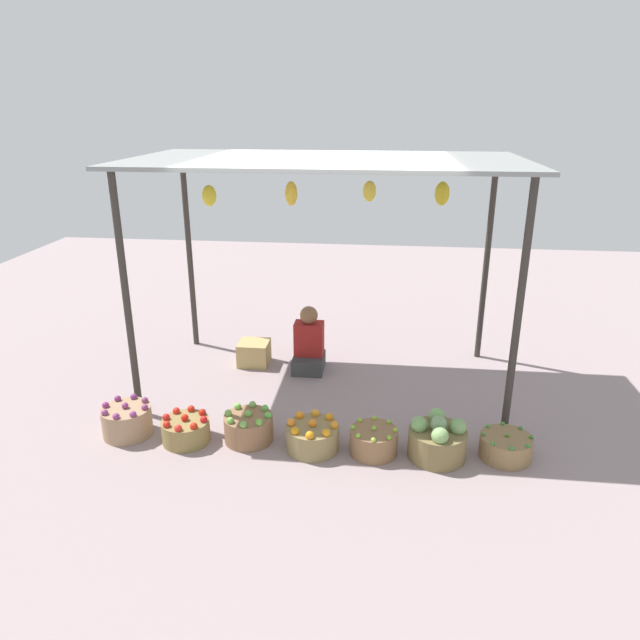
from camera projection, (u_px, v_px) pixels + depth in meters
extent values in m
plane|color=gray|center=(325.00, 381.00, 6.66)|extent=(14.00, 14.00, 0.00)
cylinder|color=#38332D|center=(126.00, 300.00, 5.56)|extent=(0.07, 0.07, 2.43)
cylinder|color=#38332D|center=(518.00, 315.00, 5.17)|extent=(0.07, 0.07, 2.43)
cylinder|color=#38332D|center=(189.00, 254.00, 7.30)|extent=(0.07, 0.07, 2.43)
cylinder|color=#38332D|center=(486.00, 262.00, 6.91)|extent=(0.07, 0.07, 2.43)
cube|color=gray|center=(326.00, 160.00, 5.81)|extent=(3.94, 2.16, 0.04)
ellipsoid|color=yellow|center=(209.00, 196.00, 5.89)|extent=(0.14, 0.14, 0.22)
ellipsoid|color=yellow|center=(291.00, 193.00, 6.03)|extent=(0.13, 0.13, 0.25)
ellipsoid|color=yellow|center=(369.00, 191.00, 6.19)|extent=(0.14, 0.14, 0.22)
ellipsoid|color=gold|center=(442.00, 194.00, 6.03)|extent=(0.15, 0.15, 0.25)
cube|color=#3A3C3C|center=(309.00, 363.00, 6.92)|extent=(0.36, 0.44, 0.18)
cube|color=#A2211E|center=(309.00, 339.00, 6.87)|extent=(0.34, 0.22, 0.40)
sphere|color=brown|center=(309.00, 315.00, 6.77)|extent=(0.21, 0.21, 0.21)
cylinder|color=#A27F5F|center=(127.00, 421.00, 5.55)|extent=(0.46, 0.46, 0.28)
sphere|color=#893872|center=(125.00, 406.00, 5.49)|extent=(0.06, 0.06, 0.06)
sphere|color=#83366B|center=(145.00, 407.00, 5.47)|extent=(0.06, 0.06, 0.06)
sphere|color=#7F3C6A|center=(145.00, 400.00, 5.61)|extent=(0.06, 0.06, 0.06)
sphere|color=#78367A|center=(134.00, 397.00, 5.68)|extent=(0.06, 0.06, 0.06)
sphere|color=#7F2F6A|center=(118.00, 399.00, 5.64)|extent=(0.06, 0.06, 0.06)
sphere|color=#862E6D|center=(106.00, 405.00, 5.52)|extent=(0.06, 0.06, 0.06)
sphere|color=#823B72|center=(105.00, 413.00, 5.38)|extent=(0.06, 0.06, 0.06)
sphere|color=#883479|center=(116.00, 417.00, 5.31)|extent=(0.06, 0.06, 0.06)
sphere|color=#853C7A|center=(133.00, 414.00, 5.35)|extent=(0.06, 0.06, 0.06)
cylinder|color=olive|center=(186.00, 431.00, 5.45)|extent=(0.44, 0.44, 0.22)
sphere|color=red|center=(185.00, 418.00, 5.40)|extent=(0.07, 0.07, 0.07)
sphere|color=red|center=(204.00, 420.00, 5.38)|extent=(0.07, 0.07, 0.07)
sphere|color=red|center=(202.00, 412.00, 5.51)|extent=(0.07, 0.07, 0.07)
sphere|color=red|center=(191.00, 409.00, 5.57)|extent=(0.07, 0.07, 0.07)
sphere|color=red|center=(176.00, 411.00, 5.53)|extent=(0.07, 0.07, 0.07)
sphere|color=red|center=(166.00, 417.00, 5.42)|extent=(0.07, 0.07, 0.07)
sphere|color=red|center=(167.00, 425.00, 5.30)|extent=(0.07, 0.07, 0.07)
sphere|color=red|center=(178.00, 428.00, 5.23)|extent=(0.07, 0.07, 0.07)
sphere|color=red|center=(194.00, 426.00, 5.27)|extent=(0.07, 0.07, 0.07)
cylinder|color=#8E6546|center=(249.00, 428.00, 5.46)|extent=(0.46, 0.46, 0.25)
sphere|color=#72BA47|center=(248.00, 414.00, 5.41)|extent=(0.07, 0.07, 0.07)
sphere|color=#61BA47|center=(268.00, 415.00, 5.39)|extent=(0.07, 0.07, 0.07)
sphere|color=#63BC4D|center=(265.00, 408.00, 5.52)|extent=(0.07, 0.07, 0.07)
sphere|color=#75AD50|center=(253.00, 405.00, 5.58)|extent=(0.07, 0.07, 0.07)
sphere|color=#6EBB40|center=(238.00, 407.00, 5.55)|extent=(0.07, 0.07, 0.07)
sphere|color=#74AF4D|center=(228.00, 413.00, 5.43)|extent=(0.07, 0.07, 0.07)
sphere|color=#6CB145|center=(230.00, 421.00, 5.30)|extent=(0.07, 0.07, 0.07)
sphere|color=#6FB34D|center=(243.00, 425.00, 5.23)|extent=(0.07, 0.07, 0.07)
sphere|color=#6CB93F|center=(259.00, 422.00, 5.27)|extent=(0.07, 0.07, 0.07)
cylinder|color=olive|center=(313.00, 437.00, 5.32)|extent=(0.49, 0.49, 0.23)
sphere|color=orange|center=(313.00, 423.00, 5.27)|extent=(0.08, 0.08, 0.08)
sphere|color=orange|center=(334.00, 425.00, 5.25)|extent=(0.08, 0.08, 0.08)
sphere|color=orange|center=(329.00, 417.00, 5.39)|extent=(0.08, 0.08, 0.08)
sphere|color=orange|center=(315.00, 413.00, 5.46)|extent=(0.08, 0.08, 0.08)
sphere|color=orange|center=(300.00, 415.00, 5.42)|extent=(0.08, 0.08, 0.08)
sphere|color=orange|center=(291.00, 423.00, 5.29)|extent=(0.08, 0.08, 0.08)
sphere|color=orange|center=(295.00, 431.00, 5.16)|extent=(0.08, 0.08, 0.08)
sphere|color=orange|center=(310.00, 435.00, 5.09)|extent=(0.08, 0.08, 0.08)
sphere|color=orange|center=(326.00, 433.00, 5.13)|extent=(0.08, 0.08, 0.08)
cylinder|color=olive|center=(374.00, 441.00, 5.26)|extent=(0.43, 0.43, 0.23)
sphere|color=#93CC3C|center=(374.00, 428.00, 5.22)|extent=(0.04, 0.04, 0.04)
sphere|color=#8FCE30|center=(395.00, 430.00, 5.20)|extent=(0.04, 0.04, 0.04)
sphere|color=#92C03A|center=(389.00, 422.00, 5.33)|extent=(0.04, 0.04, 0.04)
sphere|color=#8FC434|center=(375.00, 418.00, 5.39)|extent=(0.04, 0.04, 0.04)
sphere|color=#8FC734|center=(360.00, 420.00, 5.36)|extent=(0.04, 0.04, 0.04)
sphere|color=#86C739|center=(353.00, 427.00, 5.24)|extent=(0.04, 0.04, 0.04)
sphere|color=#87C839|center=(358.00, 436.00, 5.11)|extent=(0.04, 0.04, 0.04)
sphere|color=#95CC3B|center=(373.00, 440.00, 5.04)|extent=(0.04, 0.04, 0.04)
sphere|color=#85C42F|center=(389.00, 438.00, 5.08)|extent=(0.04, 0.04, 0.04)
cylinder|color=olive|center=(437.00, 443.00, 5.19)|extent=(0.52, 0.52, 0.27)
sphere|color=#7B9E6C|center=(439.00, 424.00, 5.13)|extent=(0.15, 0.15, 0.15)
sphere|color=#76A35E|center=(458.00, 427.00, 5.11)|extent=(0.15, 0.15, 0.15)
sphere|color=#7CB261|center=(437.00, 416.00, 5.29)|extent=(0.15, 0.15, 0.15)
sphere|color=#75A65D|center=(419.00, 425.00, 5.15)|extent=(0.15, 0.15, 0.15)
sphere|color=#82B162|center=(440.00, 436.00, 4.97)|extent=(0.15, 0.15, 0.15)
cylinder|color=olive|center=(506.00, 447.00, 5.20)|extent=(0.46, 0.46, 0.21)
sphere|color=#408124|center=(507.00, 435.00, 5.15)|extent=(0.04, 0.04, 0.04)
sphere|color=#348227|center=(531.00, 437.00, 5.13)|extent=(0.04, 0.04, 0.04)
sphere|color=#3F8435|center=(521.00, 428.00, 5.28)|extent=(0.04, 0.04, 0.04)
sphere|color=green|center=(503.00, 424.00, 5.35)|extent=(0.04, 0.04, 0.04)
sphere|color=#408E31|center=(488.00, 426.00, 5.31)|extent=(0.04, 0.04, 0.04)
sphere|color=#41822E|center=(483.00, 434.00, 5.18)|extent=(0.04, 0.04, 0.04)
sphere|color=#3D9134|center=(493.00, 444.00, 5.03)|extent=(0.04, 0.04, 0.04)
sphere|color=#338D38|center=(512.00, 449.00, 4.96)|extent=(0.04, 0.04, 0.04)
sphere|color=green|center=(528.00, 446.00, 5.00)|extent=(0.04, 0.04, 0.04)
cube|color=tan|center=(254.00, 353.00, 7.07)|extent=(0.36, 0.34, 0.28)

